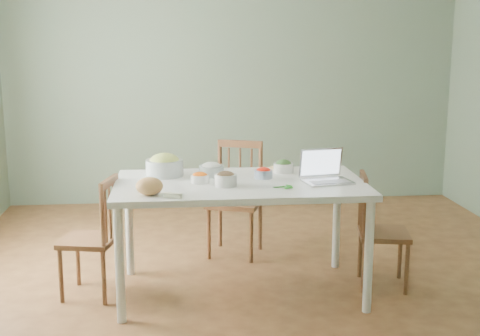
{
  "coord_description": "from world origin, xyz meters",
  "views": [
    {
      "loc": [
        -0.63,
        -4.63,
        1.85
      ],
      "look_at": [
        -0.19,
        -0.19,
        0.93
      ],
      "focal_mm": 48.0,
      "sensor_mm": 36.0,
      "label": 1
    }
  ],
  "objects": [
    {
      "name": "bowl_carrot",
      "position": [
        -0.48,
        -0.19,
        0.87
      ],
      "size": [
        0.17,
        0.17,
        0.07
      ],
      "primitive_type": null,
      "rotation": [
        0.0,
        0.0,
        0.3
      ],
      "color": "red",
      "rests_on": "dining_table"
    },
    {
      "name": "basil_bunch",
      "position": [
        0.09,
        -0.39,
        0.84
      ],
      "size": [
        0.17,
        0.17,
        0.02
      ],
      "primitive_type": null,
      "color": "#0D5C0D",
      "rests_on": "dining_table"
    },
    {
      "name": "flatbread",
      "position": [
        0.17,
        0.21,
        0.84
      ],
      "size": [
        0.23,
        0.23,
        0.02
      ],
      "primitive_type": "cylinder",
      "rotation": [
        0.0,
        0.0,
        -0.32
      ],
      "color": "#E6CF84",
      "rests_on": "dining_table"
    },
    {
      "name": "wall_back",
      "position": [
        0.0,
        2.5,
        1.35
      ],
      "size": [
        5.0,
        0.0,
        2.7
      ],
      "primitive_type": "cube",
      "color": "slate",
      "rests_on": "ground"
    },
    {
      "name": "wall_front",
      "position": [
        0.0,
        -2.5,
        1.35
      ],
      "size": [
        5.0,
        0.0,
        2.7
      ],
      "primitive_type": "cube",
      "color": "slate",
      "rests_on": "ground"
    },
    {
      "name": "bowl_onion",
      "position": [
        -0.38,
        0.03,
        0.88
      ],
      "size": [
        0.24,
        0.24,
        0.1
      ],
      "primitive_type": null,
      "rotation": [
        0.0,
        0.0,
        0.4
      ],
      "color": "white",
      "rests_on": "dining_table"
    },
    {
      "name": "bowl_broccoli",
      "position": [
        0.17,
        0.1,
        0.88
      ],
      "size": [
        0.19,
        0.19,
        0.1
      ],
      "primitive_type": null,
      "rotation": [
        0.0,
        0.0,
        0.26
      ],
      "color": "#1F4019",
      "rests_on": "dining_table"
    },
    {
      "name": "bowl_squash",
      "position": [
        -0.73,
        0.07,
        0.91
      ],
      "size": [
        0.33,
        0.33,
        0.16
      ],
      "primitive_type": null,
      "rotation": [
        0.0,
        0.0,
        -0.21
      ],
      "color": "#BBC05E",
      "rests_on": "dining_table"
    },
    {
      "name": "chair_right",
      "position": [
        0.89,
        -0.18,
        0.43
      ],
      "size": [
        0.43,
        0.44,
        0.86
      ],
      "primitive_type": null,
      "rotation": [
        0.0,
        0.0,
        1.38
      ],
      "color": "#422C17",
      "rests_on": "floor"
    },
    {
      "name": "chair_far",
      "position": [
        -0.15,
        0.64,
        0.48
      ],
      "size": [
        0.54,
        0.53,
        0.97
      ],
      "primitive_type": null,
      "rotation": [
        0.0,
        0.0,
        -0.34
      ],
      "color": "#422C17",
      "rests_on": "floor"
    },
    {
      "name": "laptop",
      "position": [
        0.43,
        -0.29,
        0.95
      ],
      "size": [
        0.37,
        0.32,
        0.23
      ],
      "primitive_type": null,
      "rotation": [
        0.0,
        0.0,
        0.19
      ],
      "color": "silver",
      "rests_on": "dining_table"
    },
    {
      "name": "butter_stick",
      "position": [
        -0.66,
        -0.62,
        0.85
      ],
      "size": [
        0.12,
        0.08,
        0.03
      ],
      "primitive_type": "cube",
      "rotation": [
        0.0,
        0.0,
        -0.41
      ],
      "color": "white",
      "rests_on": "dining_table"
    },
    {
      "name": "bowl_redpep",
      "position": [
        -0.01,
        -0.09,
        0.87
      ],
      "size": [
        0.17,
        0.17,
        0.08
      ],
      "primitive_type": null,
      "rotation": [
        0.0,
        0.0,
        0.32
      ],
      "color": "#BA0808",
      "rests_on": "dining_table"
    },
    {
      "name": "bread_boule",
      "position": [
        -0.82,
        -0.52,
        0.89
      ],
      "size": [
        0.23,
        0.23,
        0.12
      ],
      "primitive_type": "ellipsoid",
      "rotation": [
        0.0,
        0.0,
        0.36
      ],
      "color": "tan",
      "rests_on": "dining_table"
    },
    {
      "name": "chair_left",
      "position": [
        -1.28,
        -0.14,
        0.44
      ],
      "size": [
        0.44,
        0.45,
        0.87
      ],
      "primitive_type": null,
      "rotation": [
        0.0,
        0.0,
        -1.78
      ],
      "color": "#422C17",
      "rests_on": "floor"
    },
    {
      "name": "floor",
      "position": [
        0.0,
        0.0,
        0.0
      ],
      "size": [
        5.0,
        5.0,
        0.0
      ],
      "primitive_type": "cube",
      "color": "#53321B",
      "rests_on": "ground"
    },
    {
      "name": "dining_table",
      "position": [
        -0.19,
        -0.19,
        0.42
      ],
      "size": [
        1.78,
        1.0,
        0.83
      ],
      "primitive_type": null,
      "color": "white",
      "rests_on": "floor"
    },
    {
      "name": "bowl_mushroom",
      "position": [
        -0.3,
        -0.31,
        0.88
      ],
      "size": [
        0.17,
        0.17,
        0.1
      ],
      "primitive_type": null,
      "rotation": [
        0.0,
        0.0,
        -0.09
      ],
      "color": "black",
      "rests_on": "dining_table"
    }
  ]
}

